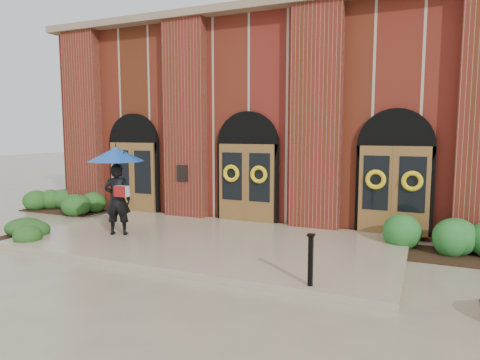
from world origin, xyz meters
The scene contains 8 objects.
ground centered at (0.00, 0.00, 0.00)m, with size 90.00×90.00×0.00m, color gray.
landing centered at (0.00, 0.15, 0.07)m, with size 10.00×5.30×0.15m, color tan.
church_building centered at (0.00, 8.78, 3.50)m, with size 16.20×12.53×7.00m.
man_with_umbrella centered at (-2.59, -0.45, 1.88)m, with size 2.02×2.02×2.47m.
metal_post centered at (3.40, -2.25, 0.67)m, with size 0.14×0.14×1.00m.
hedge_wall_left centered at (-7.46, 2.20, 0.37)m, with size 2.88×1.15×0.74m, color #21511B.
hedge_wall_right centered at (6.09, 1.43, 0.43)m, with size 3.36×1.34×0.86m, color #215F23.
hedge_front_left centered at (-5.10, -1.66, 0.26)m, with size 1.44×1.24×0.51m, color #224A19.
Camera 1 is at (5.32, -9.93, 3.04)m, focal length 32.00 mm.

